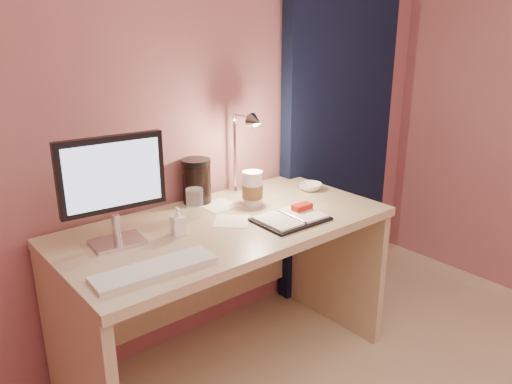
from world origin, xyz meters
TOP-DOWN VIEW (x-y plane):
  - room at (0.95, 1.69)m, footprint 3.50×3.50m
  - desk at (0.00, 1.45)m, footprint 1.40×0.70m
  - monitor at (-0.44, 1.47)m, footprint 0.39×0.16m
  - keyboard at (-0.45, 1.18)m, footprint 0.43×0.15m
  - planner at (0.23, 1.22)m, footprint 0.30×0.23m
  - paper_a at (0.17, 1.23)m, footprint 0.16×0.16m
  - paper_b at (0.09, 1.56)m, footprint 0.16×0.16m
  - paper_c at (0.02, 1.37)m, footprint 0.20×0.20m
  - coffee_cup at (0.23, 1.48)m, footprint 0.10×0.10m
  - clear_cup at (-0.07, 1.51)m, footprint 0.07×0.07m
  - bowl at (0.58, 1.45)m, footprint 0.13×0.13m
  - lotion_bottle at (-0.22, 1.40)m, footprint 0.06×0.06m
  - dark_jar at (0.05, 1.66)m, footprint 0.13×0.13m
  - desk_lamp at (0.29, 1.58)m, footprint 0.10×0.25m

SIDE VIEW (x-z plane):
  - desk at x=0.00m, z-range 0.14..0.87m
  - paper_c at x=0.02m, z-range 0.73..0.73m
  - paper_a at x=0.17m, z-range 0.73..0.73m
  - paper_b at x=0.09m, z-range 0.73..0.73m
  - keyboard at x=-0.45m, z-range 0.73..0.75m
  - planner at x=0.23m, z-range 0.72..0.76m
  - bowl at x=0.58m, z-range 0.73..0.77m
  - lotion_bottle at x=-0.22m, z-range 0.73..0.84m
  - clear_cup at x=-0.07m, z-range 0.73..0.86m
  - coffee_cup at x=0.23m, z-range 0.73..0.88m
  - dark_jar at x=0.05m, z-range 0.73..0.92m
  - monitor at x=-0.44m, z-range 0.77..1.19m
  - desk_lamp at x=0.29m, z-range 0.78..1.19m
  - room at x=0.95m, z-range -0.61..2.89m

